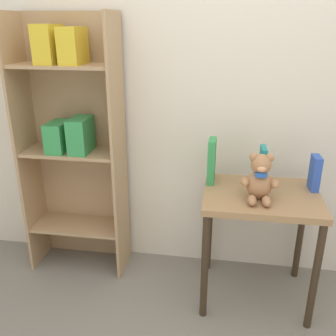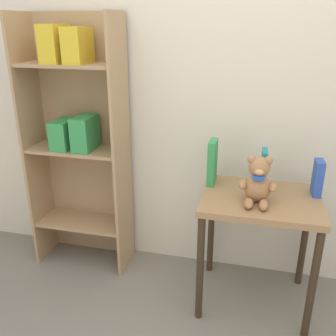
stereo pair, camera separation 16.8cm
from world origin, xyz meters
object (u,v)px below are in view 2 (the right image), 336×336
Objects in this scene: display_table at (259,214)px; book_standing_teal at (263,170)px; book_standing_blue at (318,178)px; book_standing_green at (212,162)px; bookshelf_side at (78,131)px; teddy_bear at (258,182)px.

display_table is 0.25m from book_standing_teal.
book_standing_green is at bearing 175.62° from book_standing_blue.
bookshelf_side is 0.87m from book_standing_green.
book_standing_teal is (0.00, 0.11, 0.22)m from display_table.
book_standing_green is 0.29m from book_standing_teal.
teddy_bear reaches higher than book_standing_blue.
bookshelf_side is at bearing 173.57° from book_standing_teal.
book_standing_blue reaches higher than display_table.
display_table is 2.66× the size of teddy_bear.
teddy_bear is at bearing -13.33° from bookshelf_side.
book_standing_teal reaches higher than display_table.
display_table is (1.14, -0.19, -0.35)m from bookshelf_side.
book_standing_green is (-0.29, 0.12, 0.24)m from display_table.
book_standing_green is at bearing 143.16° from teddy_bear.
book_standing_teal is 1.17× the size of book_standing_blue.
bookshelf_side reaches higher than display_table.
teddy_bear reaches higher than display_table.
book_standing_teal is at bearing 176.30° from book_standing_blue.
bookshelf_side is at bearing 173.92° from book_standing_blue.
book_standing_teal is (1.14, -0.08, -0.12)m from bookshelf_side.
bookshelf_side is 8.22× the size of book_standing_blue.
bookshelf_side is 1.44m from book_standing_blue.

